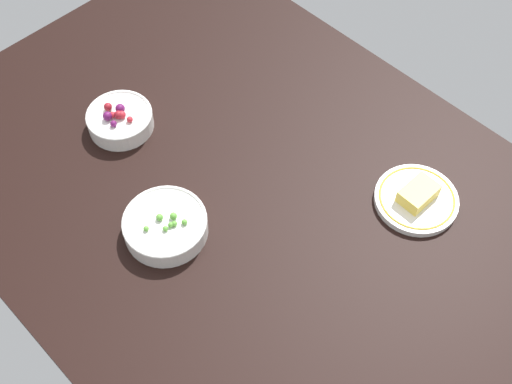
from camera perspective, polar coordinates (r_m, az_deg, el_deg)
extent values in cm
cube|color=black|center=(144.16, 0.00, -0.90)|extent=(156.07, 104.91, 4.00)
cylinder|color=white|center=(145.35, 13.71, -0.65)|extent=(18.01, 18.01, 1.54)
torus|color=gold|center=(144.73, 13.77, -0.48)|extent=(16.35, 16.35, 0.50)
cube|color=#F2D14C|center=(143.45, 13.90, -0.12)|extent=(5.82, 8.37, 3.19)
cylinder|color=white|center=(156.25, -11.68, 6.08)|extent=(15.12, 15.12, 4.11)
torus|color=white|center=(154.74, -11.81, 6.57)|extent=(15.31, 15.31, 0.80)
sphere|color=#B2232D|center=(153.39, -11.56, 6.59)|extent=(1.83, 1.83, 1.83)
sphere|color=#59144C|center=(152.18, -12.26, 5.80)|extent=(1.51, 1.51, 1.51)
sphere|color=#59144C|center=(156.02, -12.64, 7.28)|extent=(1.44, 1.44, 1.44)
sphere|color=#B2232D|center=(154.02, -12.32, 6.56)|extent=(1.50, 1.50, 1.50)
sphere|color=#59144C|center=(154.46, -11.70, 7.10)|extent=(2.19, 2.19, 2.19)
sphere|color=maroon|center=(153.37, -11.83, 6.57)|extent=(2.01, 2.01, 2.01)
sphere|color=maroon|center=(155.60, -12.72, 7.22)|extent=(1.92, 1.92, 1.92)
sphere|color=#B2232D|center=(152.37, -10.89, 6.20)|extent=(1.42, 1.42, 1.42)
sphere|color=#59144C|center=(153.60, -12.76, 6.44)|extent=(2.10, 2.10, 2.10)
cylinder|color=white|center=(137.34, -7.85, -2.96)|extent=(17.51, 17.51, 4.14)
torus|color=white|center=(135.60, -7.95, -2.50)|extent=(17.61, 17.61, 0.80)
sphere|color=#599E38|center=(133.94, -7.87, -3.16)|extent=(1.13, 1.13, 1.13)
sphere|color=#599E38|center=(135.34, -8.36, -2.19)|extent=(1.47, 1.47, 1.47)
sphere|color=#599E38|center=(134.52, -9.51, -3.15)|extent=(1.12, 1.12, 1.12)
sphere|color=#599E38|center=(134.26, -7.40, -2.84)|extent=(1.13, 1.13, 1.13)
sphere|color=#599E38|center=(134.31, -7.10, -2.73)|extent=(1.17, 1.17, 1.17)
sphere|color=#599E38|center=(135.10, -7.18, -2.08)|extent=(1.52, 1.52, 1.52)
sphere|color=#599E38|center=(134.24, -6.22, -2.61)|extent=(1.22, 1.22, 1.22)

